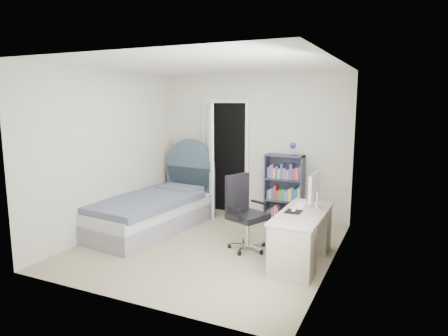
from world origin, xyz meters
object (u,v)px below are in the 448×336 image
at_px(bookcase, 285,191).
at_px(desk, 302,234).
at_px(bed, 154,209).
at_px(office_chair, 243,208).
at_px(nightstand, 190,191).
at_px(floor_lamp, 208,181).

relative_size(bookcase, desk, 1.00).
xyz_separation_m(bed, office_chair, (1.63, -0.21, 0.26)).
height_order(nightstand, bookcase, bookcase).
bearing_deg(nightstand, bookcase, 0.06).
bearing_deg(office_chair, bookcase, 83.35).
relative_size(bookcase, office_chair, 1.32).
height_order(bed, nightstand, bed).
height_order(desk, office_chair, desk).
distance_m(nightstand, office_chair, 2.21).
xyz_separation_m(nightstand, bookcase, (1.83, 0.00, 0.17)).
xyz_separation_m(bed, floor_lamp, (0.39, 1.15, 0.29)).
distance_m(desk, office_chair, 0.91).
bearing_deg(nightstand, office_chair, -40.82).
distance_m(nightstand, floor_lamp, 0.49).
bearing_deg(nightstand, floor_lamp, -10.11).
bearing_deg(floor_lamp, bed, -108.72).
relative_size(bed, nightstand, 4.23).
bearing_deg(bed, desk, -8.27).
bearing_deg(office_chair, bed, 172.69).
relative_size(nightstand, desk, 0.40).
xyz_separation_m(floor_lamp, bookcase, (1.41, 0.08, -0.07)).
xyz_separation_m(floor_lamp, desk, (2.11, -1.52, -0.24)).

